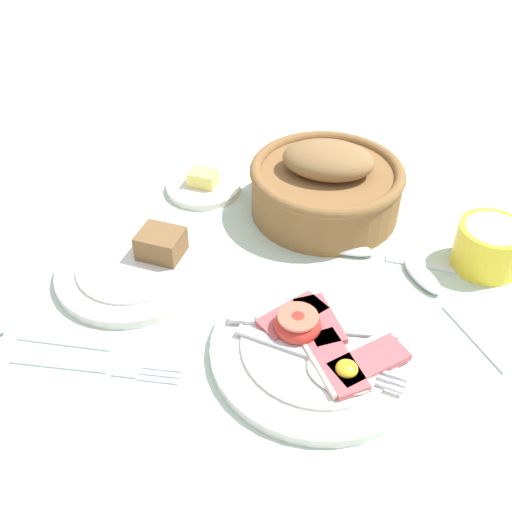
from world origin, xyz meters
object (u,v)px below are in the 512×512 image
Objects in this scene: sugar_cup at (489,245)px; butter_dish at (204,186)px; teaspoon_near_cup at (368,253)px; fork_on_cloth at (92,366)px; breakfast_plate at (319,346)px; bread_basket at (326,185)px; teaspoon_by_saucer at (435,291)px; bread_plate at (137,267)px.

sugar_cup is 0.76× the size of butter_dish.
teaspoon_near_cup is 1.08× the size of fork_on_cloth.
bread_basket is at bearing 113.03° from breakfast_plate.
teaspoon_near_cup reaches higher than fork_on_cloth.
breakfast_plate reaches higher than teaspoon_by_saucer.
sugar_cup is at bearing 62.75° from breakfast_plate.
bread_basket reaches higher than breakfast_plate.
teaspoon_by_saucer is (0.08, 0.15, -0.01)m from breakfast_plate.
bread_basket is 1.10× the size of teaspoon_near_cup.
sugar_cup is 0.47× the size of fork_on_cloth.
teaspoon_by_saucer is at bearing -114.82° from sugar_cup.
teaspoon_near_cup is (-0.10, 0.03, 0.00)m from teaspoon_by_saucer.
sugar_cup reaches higher than teaspoon_near_cup.
bread_basket is 0.12m from teaspoon_near_cup.
bread_basket is 0.19m from butter_dish.
teaspoon_by_saucer is at bearing -8.11° from butter_dish.
sugar_cup reaches higher than bread_plate.
fork_on_cloth is at bearing -76.40° from butter_dish.
bread_basket reaches higher than teaspoon_near_cup.
butter_dish is at bearing 143.94° from breakfast_plate.
bread_plate is 0.37m from teaspoon_by_saucer.
bread_plate is 0.44m from sugar_cup.
fork_on_cloth is (-0.10, -0.38, -0.04)m from bread_basket.
bread_plate is 1.06× the size of fork_on_cloth.
breakfast_plate is 1.33× the size of fork_on_cloth.
fork_on_cloth is (0.08, -0.34, -0.01)m from butter_dish.
bread_basket is at bearing 12.25° from butter_dish.
teaspoon_by_saucer is at bearing -25.89° from bread_basket.
bread_plate is at bearing -148.66° from sugar_cup.
breakfast_plate is 1.45× the size of teaspoon_by_saucer.
bread_plate is 0.28m from bread_basket.
bread_basket is at bearing 54.32° from fork_on_cloth.
butter_dish reaches higher than fork_on_cloth.
teaspoon_by_saucer is at bearing 24.09° from fork_on_cloth.
bread_plate is 0.99× the size of teaspoon_near_cup.
butter_dish reaches higher than teaspoon_near_cup.
butter_dish is at bearing -167.75° from bread_basket.
sugar_cup reaches higher than teaspoon_by_saucer.
butter_dish is at bearing 30.48° from teaspoon_by_saucer.
fork_on_cloth is at bearing 84.22° from teaspoon_by_saucer.
sugar_cup is 0.10m from teaspoon_by_saucer.
breakfast_plate is 1.24× the size of bread_plate.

